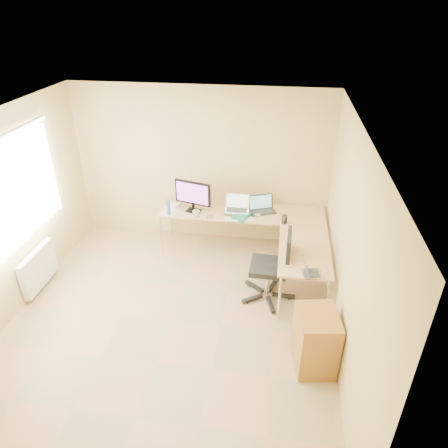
# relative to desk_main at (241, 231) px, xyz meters

# --- Properties ---
(floor) EXTENTS (4.50, 4.50, 0.00)m
(floor) POSITION_rel_desk_main_xyz_m (-0.72, -1.85, -0.36)
(floor) COLOR tan
(floor) RESTS_ON ground
(ceiling) EXTENTS (4.50, 4.50, 0.00)m
(ceiling) POSITION_rel_desk_main_xyz_m (-0.72, -1.85, 2.24)
(ceiling) COLOR white
(ceiling) RESTS_ON ground
(wall_back) EXTENTS (4.50, 0.00, 4.50)m
(wall_back) POSITION_rel_desk_main_xyz_m (-0.72, 0.40, 0.93)
(wall_back) COLOR tan
(wall_back) RESTS_ON ground
(wall_front) EXTENTS (4.50, 0.00, 4.50)m
(wall_front) POSITION_rel_desk_main_xyz_m (-0.72, -4.10, 0.93)
(wall_front) COLOR tan
(wall_front) RESTS_ON ground
(wall_right) EXTENTS (0.00, 4.50, 4.50)m
(wall_right) POSITION_rel_desk_main_xyz_m (1.38, -1.85, 0.93)
(wall_right) COLOR tan
(wall_right) RESTS_ON ground
(desk_main) EXTENTS (2.65, 0.70, 0.73)m
(desk_main) POSITION_rel_desk_main_xyz_m (0.00, 0.00, 0.00)
(desk_main) COLOR tan
(desk_main) RESTS_ON ground
(desk_return) EXTENTS (0.70, 1.30, 0.73)m
(desk_return) POSITION_rel_desk_main_xyz_m (0.98, -1.00, 0.00)
(desk_return) COLOR tan
(desk_return) RESTS_ON ground
(monitor) EXTENTS (0.63, 0.35, 0.52)m
(monitor) POSITION_rel_desk_main_xyz_m (-0.77, -0.11, 0.62)
(monitor) COLOR black
(monitor) RESTS_ON desk_main
(book_stack) EXTENTS (0.30, 0.35, 0.05)m
(book_stack) POSITION_rel_desk_main_xyz_m (0.02, -0.21, 0.39)
(book_stack) COLOR #196751
(book_stack) RESTS_ON desk_main
(laptop_center) EXTENTS (0.39, 0.30, 0.25)m
(laptop_center) POSITION_rel_desk_main_xyz_m (-0.07, -0.09, 0.54)
(laptop_center) COLOR silver
(laptop_center) RESTS_ON desk_main
(laptop_black) EXTENTS (0.49, 0.43, 0.26)m
(laptop_black) POSITION_rel_desk_main_xyz_m (0.33, 0.03, 0.49)
(laptop_black) COLOR black
(laptop_black) RESTS_ON desk_main
(keyboard) EXTENTS (0.46, 0.18, 0.02)m
(keyboard) POSITION_rel_desk_main_xyz_m (0.00, -0.30, 0.38)
(keyboard) COLOR silver
(keyboard) RESTS_ON desk_main
(mouse) EXTENTS (0.10, 0.08, 0.03)m
(mouse) POSITION_rel_desk_main_xyz_m (0.26, -0.11, 0.38)
(mouse) COLOR silver
(mouse) RESTS_ON desk_main
(mug) EXTENTS (0.13, 0.13, 0.11)m
(mug) POSITION_rel_desk_main_xyz_m (-0.68, -0.30, 0.42)
(mug) COLOR beige
(mug) RESTS_ON desk_main
(cd_stack) EXTENTS (0.12, 0.12, 0.03)m
(cd_stack) POSITION_rel_desk_main_xyz_m (-0.47, -0.30, 0.38)
(cd_stack) COLOR #B2ACCF
(cd_stack) RESTS_ON desk_main
(water_bottle) EXTENTS (0.08, 0.08, 0.25)m
(water_bottle) POSITION_rel_desk_main_xyz_m (-1.13, -0.30, 0.49)
(water_bottle) COLOR #336BAC
(water_bottle) RESTS_ON desk_main
(papers) EXTENTS (0.28, 0.35, 0.01)m
(papers) POSITION_rel_desk_main_xyz_m (-1.13, -0.18, 0.37)
(papers) COLOR silver
(papers) RESTS_ON desk_main
(white_box) EXTENTS (0.23, 0.19, 0.07)m
(white_box) POSITION_rel_desk_main_xyz_m (-1.13, -0.05, 0.40)
(white_box) COLOR silver
(white_box) RESTS_ON desk_main
(desk_fan) EXTENTS (0.23, 0.23, 0.29)m
(desk_fan) POSITION_rel_desk_main_xyz_m (-0.88, 0.20, 0.51)
(desk_fan) COLOR silver
(desk_fan) RESTS_ON desk_main
(black_cup) EXTENTS (0.09, 0.09, 0.14)m
(black_cup) POSITION_rel_desk_main_xyz_m (0.68, -0.30, 0.43)
(black_cup) COLOR black
(black_cup) RESTS_ON desk_main
(laptop_return) EXTENTS (0.33, 0.29, 0.19)m
(laptop_return) POSITION_rel_desk_main_xyz_m (1.05, -1.54, 0.46)
(laptop_return) COLOR #AAADB9
(laptop_return) RESTS_ON desk_return
(office_chair) EXTENTS (0.66, 0.66, 1.07)m
(office_chair) POSITION_rel_desk_main_xyz_m (0.50, -1.16, 0.14)
(office_chair) COLOR black
(office_chair) RESTS_ON ground
(cabinet) EXTENTS (0.52, 0.60, 0.75)m
(cabinet) POSITION_rel_desk_main_xyz_m (1.10, -2.30, -0.01)
(cabinet) COLOR brown
(cabinet) RESTS_ON ground
(radiator) EXTENTS (0.09, 0.80, 0.55)m
(radiator) POSITION_rel_desk_main_xyz_m (-2.75, -1.45, -0.02)
(radiator) COLOR white
(radiator) RESTS_ON ground
(window) EXTENTS (0.10, 1.80, 1.40)m
(window) POSITION_rel_desk_main_xyz_m (-2.78, -1.45, 1.19)
(window) COLOR white
(window) RESTS_ON wall_left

